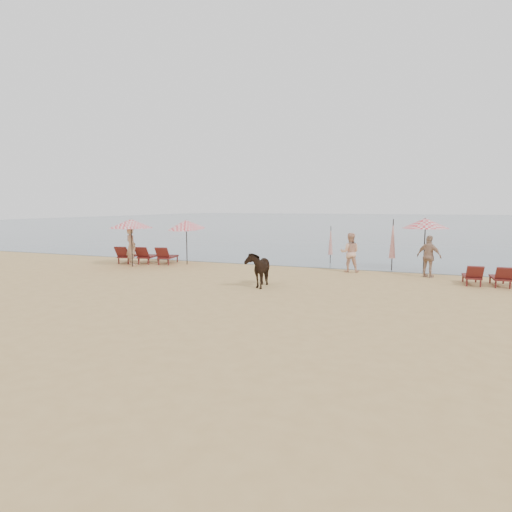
{
  "coord_description": "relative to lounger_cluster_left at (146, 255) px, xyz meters",
  "views": [
    {
      "loc": [
        6.1,
        -10.74,
        3.1
      ],
      "look_at": [
        0.0,
        5.0,
        1.1
      ],
      "focal_mm": 30.0,
      "sensor_mm": 36.0,
      "label": 1
    }
  ],
  "objects": [
    {
      "name": "lounger_cluster_left",
      "position": [
        0.0,
        0.0,
        0.0
      ],
      "size": [
        3.2,
        2.25,
        0.64
      ],
      "rotation": [
        0.0,
        0.0,
        0.19
      ],
      "color": "maroon",
      "rests_on": "ground"
    },
    {
      "name": "beachgoer_right_a",
      "position": [
        10.61,
        1.01,
        0.47
      ],
      "size": [
        0.99,
        0.83,
        1.84
      ],
      "primitive_type": "imported",
      "rotation": [
        0.0,
        0.0,
        3.3
      ],
      "color": "#E3AB8E",
      "rests_on": "ground"
    },
    {
      "name": "umbrella_closed_left",
      "position": [
        9.2,
        3.51,
        0.79
      ],
      "size": [
        0.24,
        0.24,
        2.01
      ],
      "rotation": [
        0.0,
        0.0,
        0.4
      ],
      "color": "black",
      "rests_on": "ground"
    },
    {
      "name": "umbrella_open_left_a",
      "position": [
        0.01,
        -1.22,
        1.75
      ],
      "size": [
        2.14,
        2.14,
        2.44
      ],
      "rotation": [
        0.0,
        0.0,
        0.19
      ],
      "color": "black",
      "rests_on": "ground"
    },
    {
      "name": "sea",
      "position": [
        7.58,
        71.68,
        -0.45
      ],
      "size": [
        160.0,
        140.0,
        0.06
      ],
      "primitive_type": "cube",
      "color": "#51606B",
      "rests_on": "ground"
    },
    {
      "name": "ground",
      "position": [
        7.58,
        -8.32,
        -0.45
      ],
      "size": [
        120.0,
        120.0,
        0.0
      ],
      "primitive_type": "plane",
      "color": "tan",
      "rests_on": "ground"
    },
    {
      "name": "umbrella_open_left_b",
      "position": [
        2.17,
        0.52,
        1.67
      ],
      "size": [
        1.92,
        1.95,
        2.44
      ],
      "rotation": [
        0.0,
        0.0,
        0.09
      ],
      "color": "black",
      "rests_on": "ground"
    },
    {
      "name": "umbrella_open_right",
      "position": [
        13.85,
        2.18,
        1.83
      ],
      "size": [
        2.08,
        2.08,
        2.53
      ],
      "rotation": [
        0.0,
        0.0,
        -0.11
      ],
      "color": "black",
      "rests_on": "ground"
    },
    {
      "name": "umbrella_closed_right",
      "position": [
        12.43,
        2.15,
        1.07
      ],
      "size": [
        0.3,
        0.3,
        2.46
      ],
      "rotation": [
        0.0,
        0.0,
        -0.35
      ],
      "color": "black",
      "rests_on": "ground"
    },
    {
      "name": "beachgoer_right_b",
      "position": [
        14.04,
        0.69,
        0.47
      ],
      "size": [
        1.16,
        0.88,
        1.83
      ],
      "primitive_type": "imported",
      "rotation": [
        0.0,
        0.0,
        2.68
      ],
      "color": "tan",
      "rests_on": "ground"
    },
    {
      "name": "cow",
      "position": [
        7.9,
        -3.91,
        0.24
      ],
      "size": [
        0.99,
        1.73,
        1.38
      ],
      "primitive_type": "imported",
      "rotation": [
        0.0,
        0.0,
        0.15
      ],
      "color": "black",
      "rests_on": "ground"
    },
    {
      "name": "lounger_cluster_right",
      "position": [
        16.61,
        -0.64,
        -0.06
      ],
      "size": [
        2.62,
        1.61,
        0.56
      ],
      "rotation": [
        0.0,
        0.0,
        0.04
      ],
      "color": "maroon",
      "rests_on": "ground"
    },
    {
      "name": "beachgoer_left",
      "position": [
        -0.4,
        -0.74,
        0.54
      ],
      "size": [
        0.85,
        0.75,
        1.96
      ],
      "primitive_type": "imported",
      "rotation": [
        0.0,
        0.0,
        2.66
      ],
      "color": "tan",
      "rests_on": "ground"
    }
  ]
}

